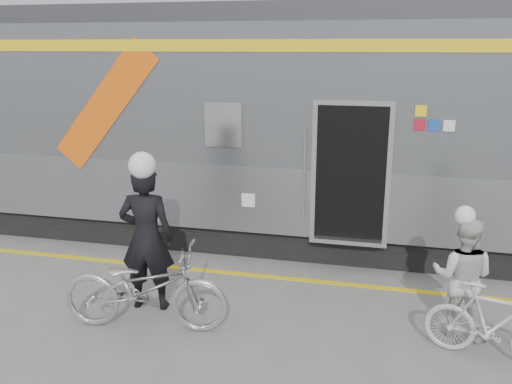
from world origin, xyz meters
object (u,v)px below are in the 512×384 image
(man, at_px, (147,238))
(bicycle_right, at_px, (494,324))
(bicycle_left, at_px, (145,288))
(woman, at_px, (462,277))

(man, distance_m, bicycle_right, 4.35)
(man, distance_m, bicycle_left, 0.74)
(man, relative_size, woman, 1.32)
(bicycle_right, bearing_deg, man, 99.83)
(woman, relative_size, bicycle_right, 0.99)
(woman, bearing_deg, man, 17.36)
(bicycle_right, bearing_deg, bicycle_left, 107.28)
(bicycle_left, height_order, woman, woman)
(man, relative_size, bicycle_left, 0.95)
(man, relative_size, bicycle_right, 1.31)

